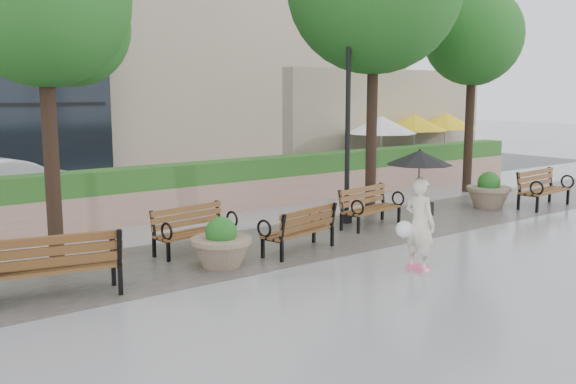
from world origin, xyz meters
TOP-DOWN VIEW (x-y plane):
  - ground at (0.00, 0.00)m, footprint 100.00×100.00m
  - cobble_strip at (0.00, 3.00)m, footprint 28.00×3.20m
  - hedge_wall at (0.00, 7.00)m, footprint 24.00×0.80m
  - cafe_wall at (9.50, 10.00)m, footprint 10.00×0.60m
  - cafe_hedge at (9.00, 7.80)m, footprint 8.00×0.50m
  - asphalt_street at (0.00, 11.00)m, footprint 40.00×7.00m
  - bench_0 at (-5.91, 2.19)m, footprint 2.10×1.16m
  - bench_1 at (-2.76, 3.46)m, footprint 1.78×0.92m
  - bench_2 at (-1.08, 2.20)m, footprint 1.83×1.07m
  - bench_3 at (1.78, 3.09)m, footprint 1.84×1.00m
  - bench_4 at (7.42, 2.05)m, footprint 1.96×0.92m
  - planter_left at (-2.88, 2.22)m, footprint 1.12×1.12m
  - planter_right at (6.16, 2.96)m, footprint 1.20×1.20m
  - lamppost at (1.62, 3.77)m, footprint 0.28×0.28m
  - tree_0 at (-5.06, 4.41)m, footprint 3.28×3.15m
  - tree_2 at (8.17, 5.19)m, footprint 3.21×3.07m
  - patio_umb_white at (7.53, 8.51)m, footprint 2.50×2.50m
  - patio_umb_yellow_a at (9.73, 8.95)m, footprint 2.50×2.50m
  - patio_umb_yellow_b at (11.72, 9.07)m, footprint 2.50×2.50m
  - car_right at (-4.50, 10.67)m, footprint 4.54×2.46m
  - pedestrian at (-0.14, -0.08)m, footprint 1.18×1.18m

SIDE VIEW (x-z plane):
  - ground at x=0.00m, z-range 0.00..0.00m
  - asphalt_street at x=0.00m, z-range 0.00..0.00m
  - cobble_strip at x=0.00m, z-range 0.00..0.01m
  - bench_1 at x=-2.76m, z-range -0.19..0.73m
  - bench_2 at x=-1.08m, z-range -0.19..0.74m
  - bench_3 at x=1.78m, z-range -0.19..0.75m
  - bench_4 at x=7.42m, z-range -0.21..0.81m
  - bench_0 at x=-5.91m, z-range -0.22..0.85m
  - planter_left at x=-2.88m, z-range -0.10..0.84m
  - planter_right at x=6.16m, z-range -0.11..0.89m
  - cafe_hedge at x=9.00m, z-range 0.00..0.90m
  - hedge_wall at x=0.00m, z-range -0.01..1.34m
  - car_right at x=-4.50m, z-range 0.00..1.42m
  - pedestrian at x=-0.14m, z-range 0.24..2.40m
  - lamppost at x=1.62m, z-range -0.25..4.23m
  - patio_umb_white at x=7.53m, z-range 0.84..3.14m
  - patio_umb_yellow_a at x=9.73m, z-range 0.84..3.14m
  - patio_umb_yellow_b at x=11.72m, z-range 0.84..3.14m
  - cafe_wall at x=9.50m, z-range 0.00..4.00m
  - tree_0 at x=-5.06m, z-range 1.50..7.91m
  - tree_2 at x=8.17m, z-range 1.54..7.97m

